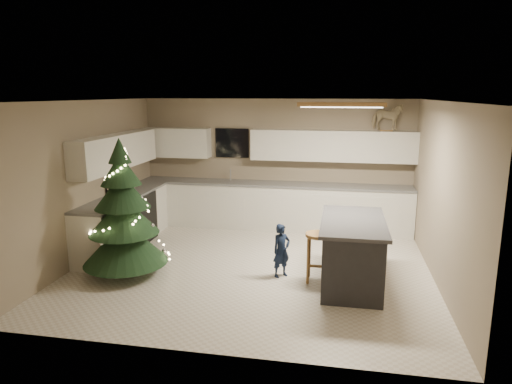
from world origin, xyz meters
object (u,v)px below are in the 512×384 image
at_px(christmas_tree, 124,220).
at_px(toddler, 281,251).
at_px(bar_stool, 318,245).
at_px(island, 352,252).
at_px(rocking_horse, 387,117).

bearing_deg(christmas_tree, toddler, 8.31).
xyz_separation_m(bar_stool, christmas_tree, (-2.88, -0.27, 0.31)).
bearing_deg(toddler, bar_stool, -49.78).
height_order(island, bar_stool, island).
bearing_deg(island, bar_stool, -179.77).
height_order(bar_stool, toddler, toddler).
height_order(island, toddler, island).
height_order(bar_stool, christmas_tree, christmas_tree).
distance_m(christmas_tree, toddler, 2.40).
relative_size(bar_stool, christmas_tree, 0.35).
distance_m(christmas_tree, rocking_horse, 5.15).
bearing_deg(christmas_tree, rocking_horse, 36.37).
relative_size(toddler, rocking_horse, 1.30).
height_order(bar_stool, rocking_horse, rocking_horse).
height_order(island, rocking_horse, rocking_horse).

